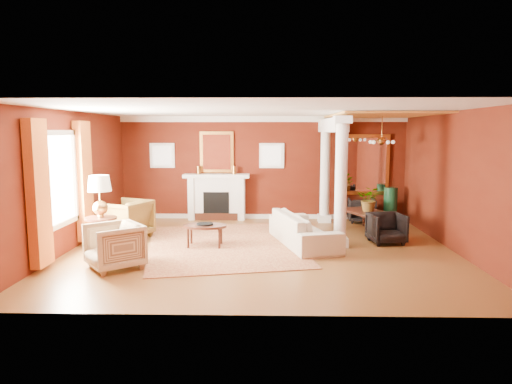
{
  "coord_description": "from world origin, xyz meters",
  "views": [
    {
      "loc": [
        0.12,
        -9.4,
        2.47
      ],
      "look_at": [
        -0.12,
        0.56,
        1.15
      ],
      "focal_mm": 32.0,
      "sensor_mm": 36.0,
      "label": 1
    }
  ],
  "objects_px": {
    "armchair_stripe": "(114,244)",
    "coffee_table": "(205,227)",
    "sofa": "(304,224)",
    "side_table": "(100,200)",
    "dining_table": "(369,216)",
    "armchair_leopard": "(125,217)"
  },
  "relations": [
    {
      "from": "coffee_table",
      "to": "armchair_leopard",
      "type": "bearing_deg",
      "value": 159.58
    },
    {
      "from": "sofa",
      "to": "dining_table",
      "type": "relative_size",
      "value": 1.62
    },
    {
      "from": "side_table",
      "to": "coffee_table",
      "type": "bearing_deg",
      "value": 15.73
    },
    {
      "from": "armchair_stripe",
      "to": "dining_table",
      "type": "relative_size",
      "value": 0.62
    },
    {
      "from": "dining_table",
      "to": "coffee_table",
      "type": "bearing_deg",
      "value": 88.34
    },
    {
      "from": "coffee_table",
      "to": "dining_table",
      "type": "xyz_separation_m",
      "value": [
        3.87,
        1.54,
        -0.02
      ]
    },
    {
      "from": "dining_table",
      "to": "side_table",
      "type": "bearing_deg",
      "value": 86.3
    },
    {
      "from": "armchair_leopard",
      "to": "armchair_stripe",
      "type": "distance_m",
      "value": 2.4
    },
    {
      "from": "side_table",
      "to": "armchair_stripe",
      "type": "bearing_deg",
      "value": -59.56
    },
    {
      "from": "armchair_stripe",
      "to": "coffee_table",
      "type": "xyz_separation_m",
      "value": [
        1.43,
        1.61,
        -0.02
      ]
    },
    {
      "from": "armchair_leopard",
      "to": "dining_table",
      "type": "height_order",
      "value": "armchair_leopard"
    },
    {
      "from": "armchair_stripe",
      "to": "coffee_table",
      "type": "relative_size",
      "value": 0.96
    },
    {
      "from": "sofa",
      "to": "coffee_table",
      "type": "xyz_separation_m",
      "value": [
        -2.15,
        -0.24,
        -0.03
      ]
    },
    {
      "from": "armchair_leopard",
      "to": "side_table",
      "type": "height_order",
      "value": "side_table"
    },
    {
      "from": "dining_table",
      "to": "armchair_leopard",
      "type": "bearing_deg",
      "value": 74.59
    },
    {
      "from": "armchair_stripe",
      "to": "coffee_table",
      "type": "height_order",
      "value": "armchair_stripe"
    },
    {
      "from": "sofa",
      "to": "coffee_table",
      "type": "height_order",
      "value": "sofa"
    },
    {
      "from": "armchair_stripe",
      "to": "side_table",
      "type": "bearing_deg",
      "value": 172.42
    },
    {
      "from": "coffee_table",
      "to": "side_table",
      "type": "bearing_deg",
      "value": -164.27
    },
    {
      "from": "sofa",
      "to": "armchair_leopard",
      "type": "height_order",
      "value": "armchair_leopard"
    },
    {
      "from": "sofa",
      "to": "coffee_table",
      "type": "relative_size",
      "value": 2.51
    },
    {
      "from": "coffee_table",
      "to": "side_table",
      "type": "height_order",
      "value": "side_table"
    }
  ]
}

